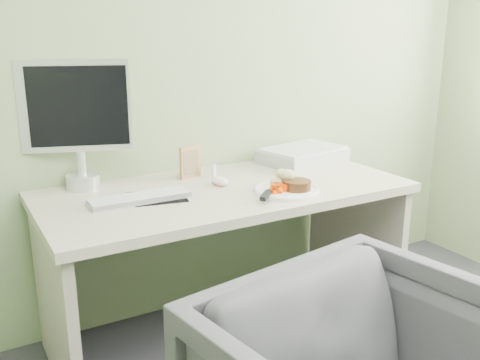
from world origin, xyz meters
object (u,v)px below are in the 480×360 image
desk (226,226)px  scanner (303,156)px  plate (287,191)px  monitor (77,117)px

desk → scanner: (0.57, 0.22, 0.22)m
plate → monitor: monitor is taller
plate → scanner: (0.38, 0.41, 0.03)m
desk → monitor: size_ratio=2.91×
desk → plate: (0.19, -0.19, 0.19)m
desk → scanner: bearing=20.7°
plate → monitor: size_ratio=0.50×
desk → scanner: 0.65m
scanner → plate: bearing=-144.2°
plate → scanner: 0.56m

